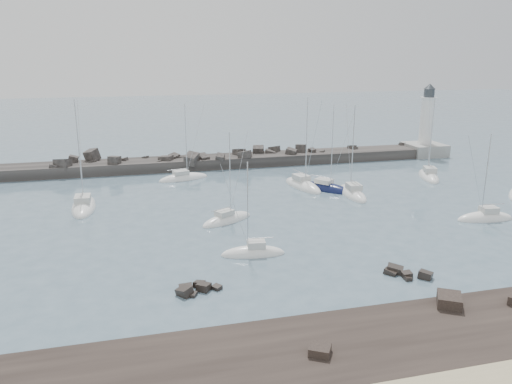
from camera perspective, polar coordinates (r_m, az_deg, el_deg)
The scene contains 15 objects.
ground at distance 52.48m, azimuth -3.06°, elevation -6.15°, with size 400.00×400.00×0.00m, color slate.
rock_shelf at distance 33.61m, azimuth 4.76°, elevation -19.65°, with size 140.00×12.11×1.84m.
rock_cluster_near at distance 43.10m, azimuth -7.20°, elevation -11.05°, with size 4.11×2.86×1.23m.
rock_cluster_far at distance 47.78m, azimuth 16.11°, elevation -8.94°, with size 4.00×3.55×1.47m.
breakwater at distance 87.97m, azimuth -12.92°, elevation 2.60°, with size 115.00×7.96×5.35m.
lighthouse at distance 104.03m, azimuth 18.75°, elevation 5.69°, with size 7.00×7.00×14.60m.
sailboat_3 at distance 68.52m, azimuth -19.08°, elevation -1.65°, with size 2.99×9.56×15.11m.
sailboat_4 at distance 80.47m, azimuth -8.30°, elevation 1.52°, with size 8.62×4.55×12.98m.
sailboat_5 at distance 50.06m, azimuth -0.32°, elevation -7.05°, with size 6.62×2.82×10.37m.
sailboat_6 at distance 75.30m, azimuth 5.35°, elevation 0.66°, with size 4.65×9.54×14.56m.
sailboat_7 at distance 59.87m, azimuth -3.36°, elevation -3.24°, with size 7.44×5.53×11.55m.
sailboat_8 at distance 74.26m, azimuth 8.02°, elevation 0.35°, with size 7.37×8.39×13.52m.
sailboat_9 at distance 66.33m, azimuth 24.72°, elevation -2.79°, with size 7.29×2.97×11.46m.
sailboat_10 at distance 72.05m, azimuth 10.94°, elevation -0.24°, with size 3.23×8.72×13.66m.
sailboat_12 at distance 85.42m, azimuth 19.13°, elevation 1.65°, with size 5.55×9.05×13.87m.
Camera 1 is at (-9.43, -47.87, 19.33)m, focal length 35.00 mm.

